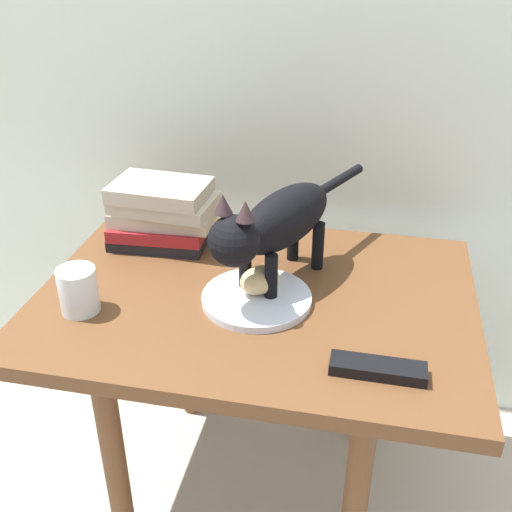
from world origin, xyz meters
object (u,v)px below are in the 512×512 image
(side_table, at_px, (256,324))
(candle_jar, at_px, (79,293))
(plate, at_px, (257,298))
(book_stack, at_px, (162,213))
(bread_roll, at_px, (260,280))
(cat, at_px, (276,223))
(tv_remote, at_px, (378,369))

(side_table, height_order, candle_jar, candle_jar)
(plate, distance_m, book_stack, 0.32)
(bread_roll, distance_m, candle_jar, 0.33)
(plate, xyz_separation_m, cat, (0.02, 0.07, 0.13))
(book_stack, relative_size, tv_remote, 1.53)
(tv_remote, bearing_deg, bread_roll, 142.47)
(bread_roll, distance_m, cat, 0.11)
(cat, bearing_deg, plate, -108.88)
(bread_roll, relative_size, candle_jar, 0.94)
(cat, distance_m, candle_jar, 0.38)
(book_stack, bearing_deg, tv_remote, -36.35)
(side_table, xyz_separation_m, book_stack, (-0.24, 0.16, 0.14))
(book_stack, bearing_deg, candle_jar, -102.13)
(cat, bearing_deg, book_stack, 155.55)
(bread_roll, bearing_deg, tv_remote, -37.93)
(bread_roll, height_order, cat, cat)
(cat, height_order, book_stack, cat)
(cat, distance_m, tv_remote, 0.33)
(bread_roll, xyz_separation_m, cat, (0.02, 0.05, 0.09))
(book_stack, xyz_separation_m, candle_jar, (-0.06, -0.28, -0.03))
(plate, distance_m, cat, 0.14)
(cat, height_order, tv_remote, cat)
(book_stack, distance_m, tv_remote, 0.59)
(bread_roll, bearing_deg, side_table, 124.41)
(side_table, relative_size, book_stack, 3.57)
(book_stack, height_order, tv_remote, book_stack)
(bread_roll, height_order, book_stack, book_stack)
(side_table, height_order, bread_roll, bread_roll)
(candle_jar, height_order, tv_remote, candle_jar)
(tv_remote, bearing_deg, side_table, 141.38)
(bread_roll, bearing_deg, cat, 69.58)
(cat, bearing_deg, side_table, -129.65)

